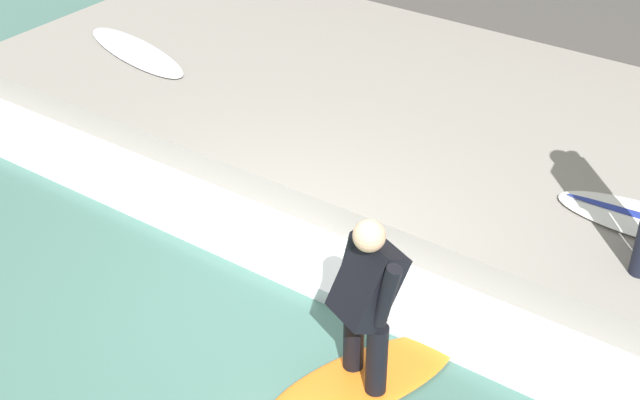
# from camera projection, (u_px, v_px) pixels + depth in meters

# --- Properties ---
(ground_plane) EXTENTS (28.00, 28.00, 0.00)m
(ground_plane) POSITION_uv_depth(u_px,v_px,m) (267.00, 312.00, 7.31)
(ground_plane) COLOR #426B60
(concrete_ledge) EXTENTS (4.40, 10.89, 0.45)m
(concrete_ledge) POSITION_uv_depth(u_px,v_px,m) (457.00, 131.00, 9.42)
(concrete_ledge) COLOR gray
(concrete_ledge) RESTS_ON ground_plane
(back_wall) EXTENTS (0.50, 11.44, 1.77)m
(back_wall) POSITION_uv_depth(u_px,v_px,m) (557.00, 3.00, 10.74)
(back_wall) COLOR #474442
(back_wall) RESTS_ON ground_plane
(wave_foam_crest) EXTENTS (0.72, 10.35, 0.14)m
(wave_foam_crest) POSITION_uv_depth(u_px,v_px,m) (317.00, 262.00, 7.76)
(wave_foam_crest) COLOR silver
(wave_foam_crest) RESTS_ON ground_plane
(surfboard_riding) EXTENTS (1.74, 1.18, 0.06)m
(surfboard_riding) POSITION_uv_depth(u_px,v_px,m) (364.00, 380.00, 6.61)
(surfboard_riding) COLOR orange
(surfboard_riding) RESTS_ON ground_plane
(surfer_riding) EXTENTS (0.57, 0.62, 1.40)m
(surfer_riding) POSITION_uv_depth(u_px,v_px,m) (367.00, 296.00, 6.17)
(surfer_riding) COLOR black
(surfer_riding) RESTS_ON surfboard_riding
(surfboard_spare) EXTENTS (0.95, 1.96, 0.06)m
(surfboard_spare) POSITION_uv_depth(u_px,v_px,m) (136.00, 52.00, 10.53)
(surfboard_spare) COLOR silver
(surfboard_spare) RESTS_ON concrete_ledge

